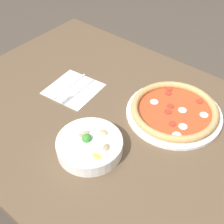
{
  "coord_description": "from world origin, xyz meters",
  "views": [
    {
      "loc": [
        -0.49,
        0.63,
        1.52
      ],
      "look_at": [
        0.04,
        -0.01,
        0.74
      ],
      "focal_mm": 50.0,
      "sensor_mm": 36.0,
      "label": 1
    }
  ],
  "objects_px": {
    "pizza": "(174,111)",
    "fork": "(79,91)",
    "bowl": "(90,145)",
    "knife": "(71,85)"
  },
  "relations": [
    {
      "from": "fork",
      "to": "knife",
      "type": "height_order",
      "value": "same"
    },
    {
      "from": "knife",
      "to": "pizza",
      "type": "bearing_deg",
      "value": 103.22
    },
    {
      "from": "pizza",
      "to": "fork",
      "type": "bearing_deg",
      "value": 19.54
    },
    {
      "from": "pizza",
      "to": "fork",
      "type": "distance_m",
      "value": 0.39
    },
    {
      "from": "pizza",
      "to": "knife",
      "type": "relative_size",
      "value": 1.8
    },
    {
      "from": "knife",
      "to": "bowl",
      "type": "bearing_deg",
      "value": 52.09
    },
    {
      "from": "bowl",
      "to": "knife",
      "type": "height_order",
      "value": "bowl"
    },
    {
      "from": "bowl",
      "to": "fork",
      "type": "relative_size",
      "value": 1.16
    },
    {
      "from": "fork",
      "to": "knife",
      "type": "bearing_deg",
      "value": -100.12
    },
    {
      "from": "pizza",
      "to": "bowl",
      "type": "xyz_separation_m",
      "value": [
        0.12,
        0.33,
        0.01
      ]
    }
  ]
}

